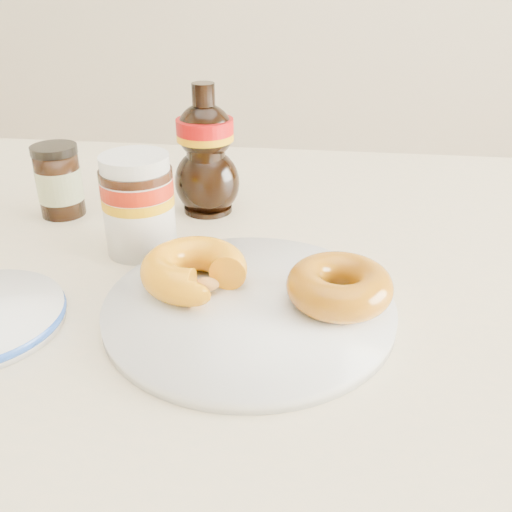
# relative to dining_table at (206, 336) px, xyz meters

# --- Properties ---
(dining_table) EXTENTS (1.40, 0.90, 0.75)m
(dining_table) POSITION_rel_dining_table_xyz_m (0.00, 0.00, 0.00)
(dining_table) COLOR beige
(dining_table) RESTS_ON ground
(plate) EXTENTS (0.27, 0.27, 0.01)m
(plate) POSITION_rel_dining_table_xyz_m (0.06, -0.07, 0.09)
(plate) COLOR white
(plate) RESTS_ON dining_table
(donut_bitten) EXTENTS (0.11, 0.11, 0.04)m
(donut_bitten) POSITION_rel_dining_table_xyz_m (0.00, -0.05, 0.11)
(donut_bitten) COLOR orange
(donut_bitten) RESTS_ON plate
(donut_whole) EXTENTS (0.11, 0.11, 0.03)m
(donut_whole) POSITION_rel_dining_table_xyz_m (0.14, -0.06, 0.11)
(donut_whole) COLOR #935609
(donut_whole) RESTS_ON plate
(nutella_jar) EXTENTS (0.08, 0.08, 0.11)m
(nutella_jar) POSITION_rel_dining_table_xyz_m (-0.08, 0.04, 0.14)
(nutella_jar) COLOR white
(nutella_jar) RESTS_ON dining_table
(syrup_bottle) EXTENTS (0.10, 0.09, 0.17)m
(syrup_bottle) POSITION_rel_dining_table_xyz_m (-0.03, 0.17, 0.17)
(syrup_bottle) COLOR black
(syrup_bottle) RESTS_ON dining_table
(dark_jar) EXTENTS (0.06, 0.06, 0.09)m
(dark_jar) POSITION_rel_dining_table_xyz_m (-0.21, 0.13, 0.13)
(dark_jar) COLOR black
(dark_jar) RESTS_ON dining_table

